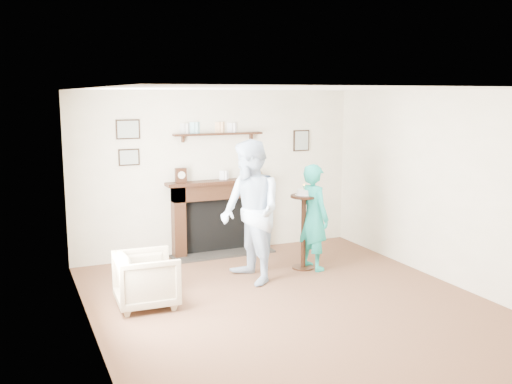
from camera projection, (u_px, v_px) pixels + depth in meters
ground at (290, 304)px, 6.74m from camera, size 5.00×5.00×0.00m
room_shell at (266, 161)px, 7.09m from camera, size 4.54×5.02×2.52m
armchair at (148, 306)px, 6.67m from camera, size 0.73×0.71×0.64m
man at (251, 282)px, 7.53m from camera, size 0.80×0.98×1.88m
woman at (313, 268)px, 8.10m from camera, size 0.46×0.61×1.49m
pedestal_table at (304, 217)px, 7.98m from camera, size 0.38×0.38×1.21m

